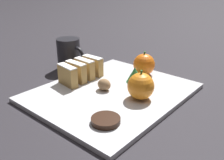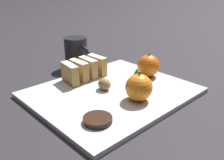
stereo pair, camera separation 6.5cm
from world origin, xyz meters
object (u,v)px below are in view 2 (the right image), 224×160
(chocolate_cookie, at_px, (98,120))
(coffee_mug, at_px, (76,53))
(orange_near, at_px, (139,87))
(orange_far, at_px, (149,66))
(walnut, at_px, (104,84))

(chocolate_cookie, distance_m, coffee_mug, 0.38)
(chocolate_cookie, bearing_deg, orange_near, 93.43)
(orange_near, height_order, orange_far, same)
(orange_near, height_order, coffee_mug, coffee_mug)
(walnut, distance_m, chocolate_cookie, 0.16)
(coffee_mug, bearing_deg, orange_far, 21.18)
(orange_far, distance_m, walnut, 0.16)
(orange_near, bearing_deg, orange_far, 119.91)
(orange_near, height_order, chocolate_cookie, orange_near)
(orange_near, distance_m, chocolate_cookie, 0.14)
(chocolate_cookie, xyz_separation_m, coffee_mug, (-0.33, 0.18, 0.03))
(orange_near, relative_size, chocolate_cookie, 1.20)
(walnut, xyz_separation_m, chocolate_cookie, (0.11, -0.12, -0.01))
(orange_near, xyz_separation_m, orange_far, (-0.08, 0.14, -0.00))
(orange_near, xyz_separation_m, coffee_mug, (-0.32, 0.05, 0.01))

